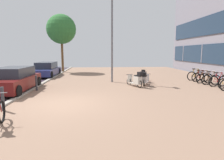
# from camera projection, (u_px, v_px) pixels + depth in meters

# --- Properties ---
(ground) EXTENTS (21.00, 40.00, 0.13)m
(ground) POSITION_uv_depth(u_px,v_px,m) (95.00, 103.00, 8.39)
(ground) COLOR #382B35
(bicycle_rack_02) EXTENTS (1.41, 0.48, 1.01)m
(bicycle_rack_02) POSITION_uv_depth(u_px,v_px,m) (218.00, 81.00, 12.36)
(bicycle_rack_02) COLOR black
(bicycle_rack_02) RESTS_ON ground
(bicycle_rack_03) EXTENTS (1.37, 0.48, 1.01)m
(bicycle_rack_03) POSITION_uv_depth(u_px,v_px,m) (211.00, 80.00, 13.03)
(bicycle_rack_03) COLOR black
(bicycle_rack_03) RESTS_ON ground
(bicycle_rack_04) EXTENTS (1.38, 0.48, 1.01)m
(bicycle_rack_04) POSITION_uv_depth(u_px,v_px,m) (204.00, 78.00, 13.69)
(bicycle_rack_04) COLOR black
(bicycle_rack_04) RESTS_ON ground
(bicycle_rack_05) EXTENTS (1.35, 0.48, 0.97)m
(bicycle_rack_05) POSITION_uv_depth(u_px,v_px,m) (200.00, 77.00, 14.38)
(bicycle_rack_05) COLOR black
(bicycle_rack_05) RESTS_ON ground
(bicycle_rack_06) EXTENTS (1.40, 0.48, 1.02)m
(bicycle_rack_06) POSITION_uv_depth(u_px,v_px,m) (195.00, 76.00, 15.05)
(bicycle_rack_06) COLOR black
(bicycle_rack_06) RESTS_ON ground
(scooter_near) EXTENTS (0.92, 1.57, 1.03)m
(scooter_near) POSITION_uv_depth(u_px,v_px,m) (136.00, 80.00, 12.20)
(scooter_near) COLOR black
(scooter_near) RESTS_ON ground
(scooter_mid) EXTENTS (0.91, 1.58, 0.96)m
(scooter_mid) POSITION_uv_depth(u_px,v_px,m) (145.00, 79.00, 12.72)
(scooter_mid) COLOR black
(scooter_mid) RESTS_ON ground
(scooter_far) EXTENTS (0.72, 1.66, 0.96)m
(scooter_far) POSITION_uv_depth(u_px,v_px,m) (143.00, 76.00, 14.49)
(scooter_far) COLOR black
(scooter_far) RESTS_ON ground
(parked_car_near) EXTENTS (1.97, 4.25, 1.37)m
(parked_car_near) POSITION_uv_depth(u_px,v_px,m) (14.00, 80.00, 10.81)
(parked_car_near) COLOR maroon
(parked_car_near) RESTS_ON ground
(parked_car_far) EXTENTS (1.89, 4.41, 1.31)m
(parked_car_far) POSITION_uv_depth(u_px,v_px,m) (46.00, 69.00, 17.63)
(parked_car_far) COLOR navy
(parked_car_far) RESTS_ON ground
(lamp_post) EXTENTS (0.20, 0.52, 6.47)m
(lamp_post) POSITION_uv_depth(u_px,v_px,m) (112.00, 34.00, 13.72)
(lamp_post) COLOR slate
(lamp_post) RESTS_ON ground
(street_tree) EXTENTS (3.19, 3.19, 6.31)m
(street_tree) POSITION_uv_depth(u_px,v_px,m) (61.00, 29.00, 20.60)
(street_tree) COLOR brown
(street_tree) RESTS_ON ground
(bollard_near) EXTENTS (0.12, 0.12, 0.93)m
(bollard_near) POSITION_uv_depth(u_px,v_px,m) (3.00, 99.00, 7.15)
(bollard_near) COLOR #38383D
(bollard_near) RESTS_ON ground
(bollard_far) EXTENTS (0.12, 0.12, 0.88)m
(bollard_far) POSITION_uv_depth(u_px,v_px,m) (36.00, 83.00, 11.05)
(bollard_far) COLOR #38383D
(bollard_far) RESTS_ON ground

